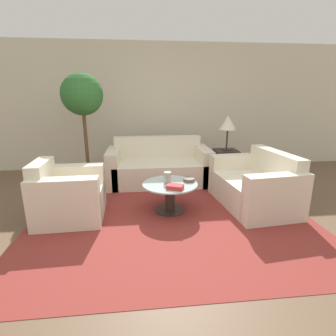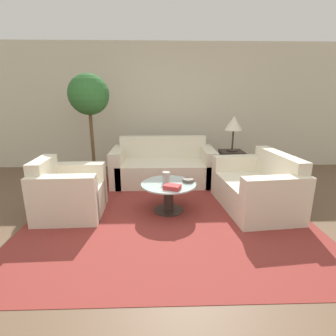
{
  "view_description": "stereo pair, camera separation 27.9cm",
  "coord_description": "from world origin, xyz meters",
  "views": [
    {
      "loc": [
        -0.26,
        -2.65,
        1.57
      ],
      "look_at": [
        0.13,
        0.93,
        0.55
      ],
      "focal_mm": 28.0,
      "sensor_mm": 36.0,
      "label": 1
    },
    {
      "loc": [
        0.02,
        -2.67,
        1.57
      ],
      "look_at": [
        0.13,
        0.93,
        0.55
      ],
      "focal_mm": 28.0,
      "sensor_mm": 36.0,
      "label": 2
    }
  ],
  "objects": [
    {
      "name": "ground_plane",
      "position": [
        0.0,
        0.0,
        0.0
      ],
      "size": [
        14.0,
        14.0,
        0.0
      ],
      "primitive_type": "plane",
      "color": "brown"
    },
    {
      "name": "wall_back",
      "position": [
        0.0,
        3.07,
        1.3
      ],
      "size": [
        10.0,
        0.06,
        2.6
      ],
      "color": "beige",
      "rests_on": "ground_plane"
    },
    {
      "name": "rug",
      "position": [
        0.13,
        0.68,
        0.0
      ],
      "size": [
        3.61,
        3.43,
        0.01
      ],
      "color": "maroon",
      "rests_on": "ground_plane"
    },
    {
      "name": "sofa_main",
      "position": [
        0.07,
        1.98,
        0.27
      ],
      "size": [
        1.82,
        0.89,
        0.8
      ],
      "color": "beige",
      "rests_on": "ground_plane"
    },
    {
      "name": "armchair",
      "position": [
        -1.23,
        0.62,
        0.28
      ],
      "size": [
        0.84,
        0.83,
        0.77
      ],
      "rotation": [
        0.0,
        0.0,
        1.6
      ],
      "color": "beige",
      "rests_on": "ground_plane"
    },
    {
      "name": "loveseat",
      "position": [
        1.41,
        0.76,
        0.28
      ],
      "size": [
        0.97,
        1.39,
        0.79
      ],
      "rotation": [
        0.0,
        0.0,
        -1.47
      ],
      "color": "beige",
      "rests_on": "ground_plane"
    },
    {
      "name": "coffee_table",
      "position": [
        0.13,
        0.68,
        0.26
      ],
      "size": [
        0.75,
        0.75,
        0.4
      ],
      "color": "#332823",
      "rests_on": "ground_plane"
    },
    {
      "name": "side_table",
      "position": [
        1.32,
        1.93,
        0.29
      ],
      "size": [
        0.41,
        0.41,
        0.58
      ],
      "color": "#332823",
      "rests_on": "ground_plane"
    },
    {
      "name": "table_lamp",
      "position": [
        1.32,
        1.93,
        1.06
      ],
      "size": [
        0.31,
        0.31,
        0.63
      ],
      "color": "#332823",
      "rests_on": "side_table"
    },
    {
      "name": "potted_plant",
      "position": [
        -1.21,
        2.05,
        1.45
      ],
      "size": [
        0.7,
        0.7,
        1.92
      ],
      "color": "brown",
      "rests_on": "ground_plane"
    },
    {
      "name": "vase",
      "position": [
        0.1,
        0.69,
        0.48
      ],
      "size": [
        0.1,
        0.1,
        0.16
      ],
      "color": "#9E998E",
      "rests_on": "coffee_table"
    },
    {
      "name": "bowl",
      "position": [
        0.4,
        0.74,
        0.43
      ],
      "size": [
        0.15,
        0.15,
        0.05
      ],
      "color": "brown",
      "rests_on": "coffee_table"
    },
    {
      "name": "book_stack",
      "position": [
        0.17,
        0.46,
        0.43
      ],
      "size": [
        0.24,
        0.21,
        0.06
      ],
      "rotation": [
        0.0,
        0.0,
        -0.41
      ],
      "color": "#BC3333",
      "rests_on": "coffee_table"
    }
  ]
}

